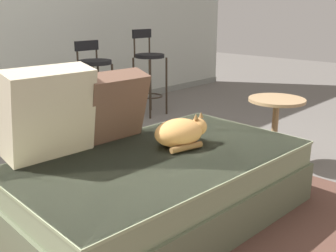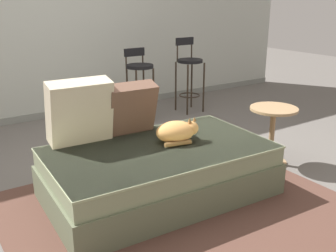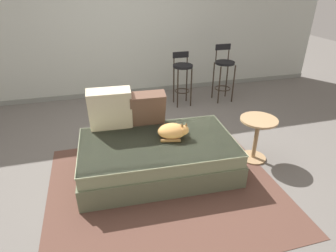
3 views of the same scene
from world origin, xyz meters
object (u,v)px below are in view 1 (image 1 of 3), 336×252
at_px(bar_stool_near_window, 95,73).
at_px(side_table, 275,122).
at_px(throw_pillow_corner, 49,113).
at_px(bar_stool_by_doorway, 149,66).
at_px(couch, 163,186).
at_px(cat, 181,132).
at_px(throw_pillow_middle, 113,106).

xyz_separation_m(bar_stool_near_window, side_table, (0.34, -1.90, -0.23)).
bearing_deg(throw_pillow_corner, bar_stool_by_doorway, 33.54).
xyz_separation_m(couch, cat, (0.19, 0.03, 0.29)).
relative_size(bar_stool_near_window, side_table, 1.64).
xyz_separation_m(throw_pillow_middle, bar_stool_by_doorway, (1.69, 1.43, -0.05)).
relative_size(cat, bar_stool_by_doorway, 0.37).
bearing_deg(bar_stool_near_window, bar_stool_by_doorway, 0.03).
xyz_separation_m(bar_stool_near_window, bar_stool_by_doorway, (0.78, 0.00, -0.01)).
bearing_deg(cat, throw_pillow_corner, 147.97).
height_order(couch, bar_stool_by_doorway, bar_stool_by_doorway).
distance_m(throw_pillow_middle, cat, 0.46).
bearing_deg(bar_stool_near_window, throw_pillow_middle, -122.38).
bearing_deg(throw_pillow_corner, couch, -43.23).
xyz_separation_m(throw_pillow_middle, cat, (0.21, -0.39, -0.14)).
xyz_separation_m(couch, throw_pillow_corner, (-0.46, 0.43, 0.46)).
xyz_separation_m(throw_pillow_corner, bar_stool_by_doorway, (2.13, 1.41, -0.09)).
distance_m(couch, throw_pillow_middle, 0.59).
bearing_deg(cat, bar_stool_near_window, 69.10).
bearing_deg(couch, throw_pillow_middle, 93.39).
height_order(throw_pillow_corner, bar_stool_by_doorway, bar_stool_by_doorway).
height_order(throw_pillow_corner, bar_stool_near_window, throw_pillow_corner).
relative_size(cat, bar_stool_near_window, 0.40).
distance_m(throw_pillow_middle, bar_stool_near_window, 1.69).
distance_m(bar_stool_near_window, side_table, 1.94).
xyz_separation_m(throw_pillow_middle, bar_stool_near_window, (0.91, 1.43, -0.05)).
bearing_deg(side_table, couch, 177.33).
height_order(throw_pillow_middle, side_table, throw_pillow_middle).
relative_size(couch, throw_pillow_middle, 4.00).
bearing_deg(couch, cat, 8.26).
bearing_deg(bar_stool_near_window, throw_pillow_corner, -133.64).
xyz_separation_m(couch, bar_stool_by_doorway, (1.66, 1.84, 0.37)).
height_order(bar_stool_near_window, bar_stool_by_doorway, bar_stool_by_doorway).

